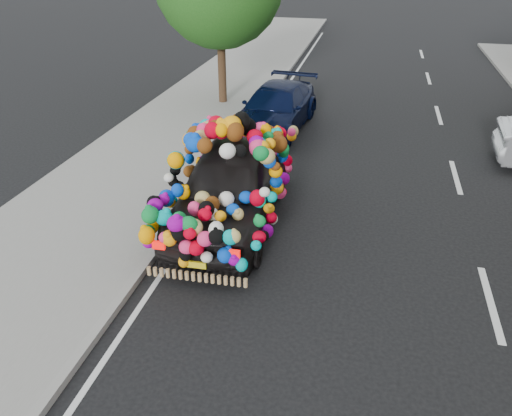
{
  "coord_description": "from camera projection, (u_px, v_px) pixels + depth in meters",
  "views": [
    {
      "loc": [
        1.29,
        -7.17,
        5.34
      ],
      "look_at": [
        -0.49,
        0.46,
        1.03
      ],
      "focal_mm": 35.0,
      "sensor_mm": 36.0,
      "label": 1
    }
  ],
  "objects": [
    {
      "name": "plush_art_car",
      "position": [
        230.0,
        170.0,
        10.07
      ],
      "size": [
        2.39,
        4.96,
        2.25
      ],
      "rotation": [
        0.0,
        0.0,
        0.03
      ],
      "color": "black",
      "rests_on": "ground"
    },
    {
      "name": "navy_sedan",
      "position": [
        276.0,
        108.0,
        15.25
      ],
      "size": [
        2.3,
        4.7,
        1.32
      ],
      "primitive_type": "imported",
      "rotation": [
        0.0,
        0.0,
        -0.1
      ],
      "color": "black",
      "rests_on": "ground"
    },
    {
      "name": "lane_markings",
      "position": [
        491.0,
        303.0,
        8.23
      ],
      "size": [
        6.0,
        50.0,
        0.01
      ],
      "primitive_type": null,
      "color": "silver",
      "rests_on": "ground"
    },
    {
      "name": "kerb",
      "position": [
        154.0,
        254.0,
        9.38
      ],
      "size": [
        0.15,
        60.0,
        0.13
      ],
      "primitive_type": "cube",
      "color": "gray",
      "rests_on": "ground"
    },
    {
      "name": "ground",
      "position": [
        277.0,
        273.0,
        8.94
      ],
      "size": [
        100.0,
        100.0,
        0.0
      ],
      "primitive_type": "plane",
      "color": "black",
      "rests_on": "ground"
    },
    {
      "name": "sidewalk",
      "position": [
        62.0,
        241.0,
        9.77
      ],
      "size": [
        4.0,
        60.0,
        0.12
      ],
      "primitive_type": "cube",
      "color": "gray",
      "rests_on": "ground"
    }
  ]
}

